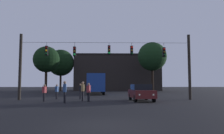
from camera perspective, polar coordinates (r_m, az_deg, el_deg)
ground_plane at (r=32.69m, az=-1.56°, el=-7.13°), size 168.00×168.00×0.00m
overhead_signal_span at (r=21.71m, az=-1.72°, el=1.49°), size 16.98×0.44×6.48m
city_bus at (r=34.96m, az=-4.28°, el=-3.88°), size 3.18×11.13×3.00m
car_near_right at (r=20.37m, az=7.55°, el=-6.49°), size 2.00×4.41×1.52m
pedestrian_crossing_left at (r=22.48m, az=-8.22°, el=-6.06°), size 0.29×0.39×1.57m
pedestrian_crossing_center at (r=18.36m, az=-12.17°, el=-5.97°), size 0.26×0.38×1.78m
pedestrian_crossing_right at (r=20.51m, az=-17.12°, el=-6.17°), size 0.33×0.41×1.52m
pedestrian_near_bus at (r=20.33m, az=-7.60°, el=-5.89°), size 0.25×0.37×1.77m
pedestrian_trailing at (r=23.38m, az=-14.13°, el=-6.02°), size 0.31×0.40×1.51m
pedestrian_far_side at (r=19.52m, az=-6.10°, el=-6.23°), size 0.33×0.41×1.63m
corner_building at (r=53.84m, az=1.31°, el=-1.59°), size 19.75×9.83×8.41m
tree_left_silhouette at (r=41.21m, az=-16.64°, el=1.86°), size 4.68×4.68×8.30m
tree_behind_building at (r=50.94m, az=-13.12°, el=1.06°), size 5.95×5.95×9.30m
tree_right_far at (r=44.56m, az=10.38°, el=2.67°), size 5.72×5.72×9.88m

